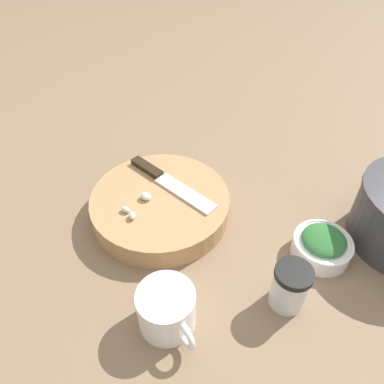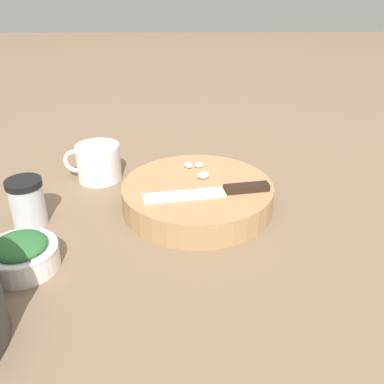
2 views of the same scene
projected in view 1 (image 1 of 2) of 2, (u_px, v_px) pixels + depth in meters
The scene contains 7 objects.
ground_plane at pixel (194, 216), 0.81m from camera, with size 5.00×5.00×0.00m, color #7F664C.
cutting_board at pixel (160, 206), 0.80m from camera, with size 0.29×0.29×0.05m.
chef_knife at pixel (166, 180), 0.81m from camera, with size 0.24×0.07×0.01m.
garlic_cloves at pixel (138, 204), 0.75m from camera, with size 0.05×0.07×0.01m.
herb_bowl at pixel (322, 245), 0.72m from camera, with size 0.11×0.11×0.05m.
spice_jar at pixel (290, 287), 0.63m from camera, with size 0.06×0.06×0.09m.
coffee_mug at pixel (167, 310), 0.60m from camera, with size 0.13×0.10×0.08m.
Camera 1 is at (0.43, -0.34, 0.59)m, focal length 35.00 mm.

